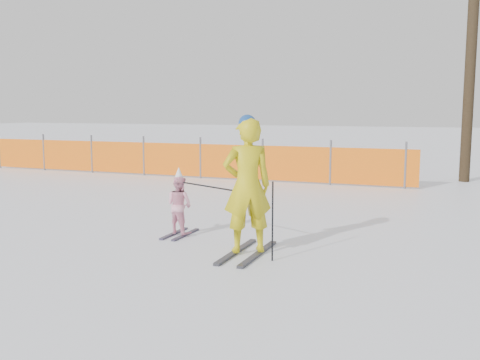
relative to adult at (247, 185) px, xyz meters
name	(u,v)px	position (x,y,z in m)	size (l,w,h in m)	color
ground	(228,250)	(-0.34, 0.08, -1.01)	(120.00, 120.00, 0.00)	white
adult	(247,185)	(0.00, 0.00, 0.00)	(0.84, 1.46, 2.02)	black
child	(179,204)	(-1.47, 0.70, -0.49)	(0.55, 0.89, 1.15)	black
ski_poles	(237,201)	(-0.21, 0.10, -0.26)	(1.83, 0.87, 1.11)	black
safety_fence	(176,159)	(-5.22, 7.58, -0.46)	(14.39, 0.06, 1.25)	#595960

